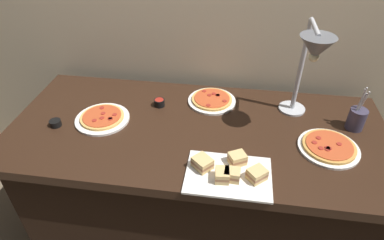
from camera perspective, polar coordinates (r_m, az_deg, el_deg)
ground_plane at (r=2.19m, az=0.68°, el=-17.25°), size 8.00×8.00×0.00m
back_wall at (r=1.87m, az=3.15°, el=18.90°), size 4.40×0.04×2.40m
buffet_table at (r=1.89m, az=0.76°, el=-10.40°), size 1.90×0.84×0.76m
heat_lamp at (r=1.52m, az=20.16°, el=10.47°), size 0.15×0.34×0.51m
pizza_plate_front at (r=1.75m, az=-15.41°, el=0.27°), size 0.28×0.28×0.03m
pizza_plate_center at (r=1.64m, az=22.74°, el=-4.36°), size 0.28×0.28×0.03m
pizza_plate_raised_stand at (r=1.83m, az=3.48°, el=3.50°), size 0.27×0.27×0.03m
sandwich_platter at (r=1.40m, az=6.42°, el=-8.93°), size 0.36×0.25×0.06m
sauce_cup_near at (r=1.80m, az=-5.71°, el=3.07°), size 0.06×0.06×0.04m
sauce_cup_far at (r=1.78m, az=-22.74°, el=-0.46°), size 0.06×0.06×0.03m
utensil_holder at (r=1.80m, az=26.77°, el=0.25°), size 0.08×0.08×0.23m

